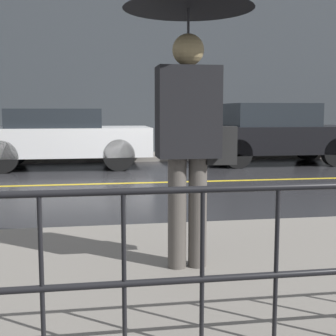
# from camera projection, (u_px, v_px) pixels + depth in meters

# --- Properties ---
(ground_plane) EXTENTS (80.00, 80.00, 0.00)m
(ground_plane) POSITION_uv_depth(u_px,v_px,m) (154.00, 183.00, 8.87)
(ground_plane) COLOR #262628
(sidewalk_near) EXTENTS (28.00, 3.03, 0.11)m
(sidewalk_near) POSITION_uv_depth(u_px,v_px,m) (238.00, 272.00, 3.79)
(sidewalk_near) COLOR slate
(sidewalk_near) RESTS_ON ground_plane
(sidewalk_far) EXTENTS (28.00, 1.79, 0.11)m
(sidewalk_far) POSITION_uv_depth(u_px,v_px,m) (133.00, 157.00, 13.32)
(sidewalk_far) COLOR slate
(sidewalk_far) RESTS_ON ground_plane
(lane_marking) EXTENTS (25.20, 0.12, 0.01)m
(lane_marking) POSITION_uv_depth(u_px,v_px,m) (154.00, 182.00, 8.87)
(lane_marking) COLOR gold
(lane_marking) RESTS_ON ground_plane
(building_storefront) EXTENTS (28.00, 0.30, 5.86)m
(building_storefront) POSITION_uv_depth(u_px,v_px,m) (129.00, 58.00, 13.99)
(building_storefront) COLOR #383D42
(building_storefront) RESTS_ON ground_plane
(railing_foreground) EXTENTS (12.00, 0.04, 0.87)m
(railing_foreground) POSITION_uv_depth(u_px,v_px,m) (313.00, 241.00, 2.48)
(railing_foreground) COLOR black
(railing_foreground) RESTS_ON sidewalk_near
(pedestrian) EXTENTS (1.00, 1.00, 2.23)m
(pedestrian) POSITION_uv_depth(u_px,v_px,m) (189.00, 52.00, 3.56)
(pedestrian) COLOR #4C4742
(pedestrian) RESTS_ON sidewalk_near
(car_white) EXTENTS (4.08, 1.78, 1.40)m
(car_white) POSITION_uv_depth(u_px,v_px,m) (62.00, 137.00, 11.08)
(car_white) COLOR silver
(car_white) RESTS_ON ground_plane
(car_black) EXTENTS (4.03, 1.73, 1.54)m
(car_black) POSITION_uv_depth(u_px,v_px,m) (274.00, 133.00, 11.92)
(car_black) COLOR black
(car_black) RESTS_ON ground_plane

